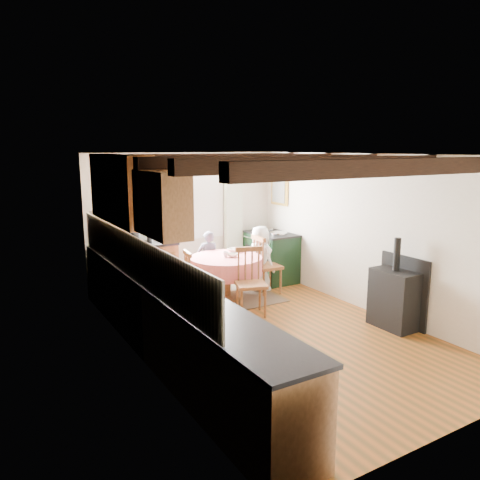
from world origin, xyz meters
TOP-DOWN VIEW (x-y plane):
  - floor at (0.00, 0.00)m, footprint 3.60×5.50m
  - ceiling at (0.00, 0.00)m, footprint 3.60×5.50m
  - wall_back at (0.00, 2.75)m, footprint 3.60×0.00m
  - wall_front at (0.00, -2.75)m, footprint 3.60×0.00m
  - wall_left at (-1.80, 0.00)m, footprint 0.00×5.50m
  - wall_right at (1.80, 0.00)m, footprint 0.00×5.50m
  - beam_a at (0.00, -2.00)m, footprint 3.60×0.16m
  - beam_b at (0.00, -1.00)m, footprint 3.60×0.16m
  - beam_c at (0.00, 0.00)m, footprint 3.60×0.16m
  - beam_d at (0.00, 1.00)m, footprint 3.60×0.16m
  - beam_e at (0.00, 2.00)m, footprint 3.60×0.16m
  - splash_left at (-1.78, 0.30)m, footprint 0.02×4.50m
  - splash_back at (-1.00, 2.73)m, footprint 1.40×0.02m
  - base_cabinet_left at (-1.50, 0.00)m, footprint 0.60×5.30m
  - base_cabinet_back at (-1.05, 2.45)m, footprint 1.30×0.60m
  - worktop_left at (-1.48, 0.00)m, footprint 0.64×5.30m
  - worktop_back at (-1.05, 2.43)m, footprint 1.30×0.64m
  - wall_cabinet_glass at (-1.63, 1.20)m, footprint 0.34×1.80m
  - wall_cabinet_solid at (-1.63, -0.30)m, footprint 0.34×0.90m
  - window_frame at (0.10, 2.73)m, footprint 1.34×0.03m
  - window_pane at (0.10, 2.74)m, footprint 1.20×0.01m
  - curtain_left at (-0.75, 2.65)m, footprint 0.35×0.10m
  - curtain_right at (0.95, 2.65)m, footprint 0.35×0.10m
  - curtain_rod at (0.10, 2.65)m, footprint 2.00×0.03m
  - wall_picture at (1.77, 2.30)m, footprint 0.04×0.50m
  - wall_plate at (1.05, 2.72)m, footprint 0.30×0.02m
  - rug at (0.18, 1.55)m, footprint 1.68×1.31m
  - dining_table at (0.18, 1.55)m, footprint 1.19×1.19m
  - chair_near at (0.14, 0.70)m, footprint 0.56×0.58m
  - chair_left at (-0.65, 1.61)m, footprint 0.45×0.43m
  - chair_right at (0.96, 1.50)m, footprint 0.49×0.47m
  - aga_range at (1.47, 2.12)m, footprint 0.65×1.01m
  - cast_iron_stove at (1.58, -0.74)m, footprint 0.38×0.64m
  - child_far at (0.20, 2.24)m, footprint 0.43×0.34m
  - child_right at (0.93, 1.67)m, footprint 0.48×0.63m
  - bowl_a at (0.50, 1.82)m, footprint 0.32×0.32m
  - bowl_b at (0.28, 1.51)m, footprint 0.24×0.24m
  - cup at (0.17, 1.55)m, footprint 0.10×0.10m
  - canister_tall at (-1.20, 2.39)m, footprint 0.12×0.12m
  - canister_wide at (-1.04, 2.48)m, footprint 0.16×0.16m
  - canister_slim at (-0.82, 2.37)m, footprint 0.10×0.10m

SIDE VIEW (x-z plane):
  - floor at x=0.00m, z-range 0.00..0.00m
  - rug at x=0.18m, z-range 0.00..0.01m
  - dining_table at x=0.18m, z-range 0.00..0.72m
  - base_cabinet_left at x=-1.50m, z-range 0.00..0.88m
  - base_cabinet_back at x=-1.05m, z-range 0.00..0.88m
  - chair_left at x=-0.65m, z-range 0.00..0.89m
  - aga_range at x=1.47m, z-range 0.00..0.93m
  - chair_right at x=0.96m, z-range 0.00..1.02m
  - chair_near at x=0.14m, z-range 0.00..1.02m
  - child_far at x=0.20m, z-range 0.00..1.04m
  - child_right at x=0.93m, z-range 0.00..1.15m
  - cast_iron_stove at x=1.58m, z-range 0.00..1.28m
  - bowl_b at x=0.28m, z-range 0.72..0.77m
  - bowl_a at x=0.50m, z-range 0.72..0.78m
  - cup at x=0.17m, z-range 0.72..0.81m
  - worktop_left at x=-1.48m, z-range 0.88..0.92m
  - worktop_back at x=-1.05m, z-range 0.88..0.92m
  - canister_wide at x=-1.04m, z-range 0.92..1.10m
  - canister_tall at x=-1.20m, z-range 0.92..1.13m
  - canister_slim at x=-0.82m, z-range 0.92..1.20m
  - curtain_left at x=-0.75m, z-range 0.05..2.15m
  - curtain_right at x=0.95m, z-range 0.05..2.15m
  - wall_back at x=0.00m, z-range 0.00..2.40m
  - wall_front at x=0.00m, z-range 0.00..2.40m
  - wall_left at x=-1.80m, z-range 0.00..2.40m
  - wall_right at x=1.80m, z-range 0.00..2.40m
  - splash_left at x=-1.78m, z-range 0.92..1.48m
  - splash_back at x=-1.00m, z-range 0.92..1.48m
  - window_frame at x=0.10m, z-range 0.83..2.37m
  - window_pane at x=0.10m, z-range 0.90..2.30m
  - wall_picture at x=1.77m, z-range 1.40..2.00m
  - wall_plate at x=1.05m, z-range 1.55..1.85m
  - wall_cabinet_solid at x=-1.63m, z-range 1.55..2.25m
  - wall_cabinet_glass at x=-1.63m, z-range 1.50..2.40m
  - curtain_rod at x=0.10m, z-range 2.19..2.22m
  - beam_a at x=0.00m, z-range 2.23..2.39m
  - beam_b at x=0.00m, z-range 2.23..2.39m
  - beam_c at x=0.00m, z-range 2.23..2.39m
  - beam_d at x=0.00m, z-range 2.23..2.39m
  - beam_e at x=0.00m, z-range 2.23..2.39m
  - ceiling at x=0.00m, z-range 2.40..2.40m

